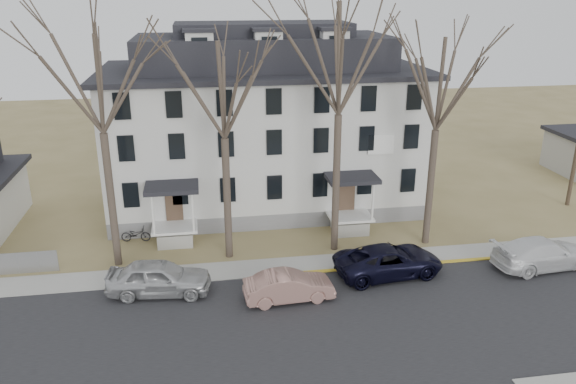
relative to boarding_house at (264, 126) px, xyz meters
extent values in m
plane|color=olive|center=(2.00, -17.95, -5.38)|extent=(120.00, 120.00, 0.00)
cube|color=#27272A|center=(2.00, -15.95, -5.38)|extent=(120.00, 10.00, 0.04)
cube|color=#A09F97|center=(2.00, -9.95, -5.38)|extent=(120.00, 2.00, 0.08)
cube|color=gold|center=(7.00, -10.85, -5.38)|extent=(14.00, 0.25, 0.06)
cube|color=slate|center=(0.00, 0.05, -4.88)|extent=(20.00, 10.00, 1.00)
cube|color=silver|center=(0.00, 0.05, -0.38)|extent=(20.00, 10.00, 8.00)
cube|color=black|center=(0.00, 0.05, 3.72)|extent=(20.80, 10.80, 0.30)
cube|color=black|center=(0.00, 0.05, 4.87)|extent=(16.00, 7.00, 2.00)
cube|color=black|center=(0.00, 0.05, 6.27)|extent=(11.00, 4.50, 0.80)
cube|color=white|center=(-6.00, -5.91, -4.38)|extent=(2.60, 2.00, 0.16)
cube|color=white|center=(4.50, -5.91, -4.38)|extent=(2.60, 2.00, 0.16)
cube|color=white|center=(6.50, -5.03, -0.18)|extent=(1.60, 0.08, 1.20)
cylinder|color=#473B31|center=(-9.00, -8.15, -1.74)|extent=(0.40, 0.40, 7.28)
cylinder|color=#473B31|center=(-3.00, -8.15, -2.00)|extent=(0.40, 0.40, 6.76)
cylinder|color=#473B31|center=(3.00, -8.15, -1.48)|extent=(0.40, 0.40, 7.80)
cylinder|color=#473B31|center=(8.50, -8.15, -2.00)|extent=(0.40, 0.40, 6.76)
imported|color=#BABBBB|center=(-6.60, -11.72, -4.53)|extent=(5.19, 2.57, 1.70)
imported|color=#A07369|center=(-0.46, -13.30, -4.67)|extent=(4.37, 1.77, 1.41)
imported|color=black|center=(5.04, -11.63, -4.60)|extent=(5.87, 3.20, 1.56)
imported|color=white|center=(13.40, -12.12, -4.58)|extent=(5.72, 2.81, 1.60)
imported|color=black|center=(-8.30, -5.43, -4.93)|extent=(1.76, 0.78, 0.90)
camera|label=1|loc=(-4.20, -36.49, 8.75)|focal=35.00mm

